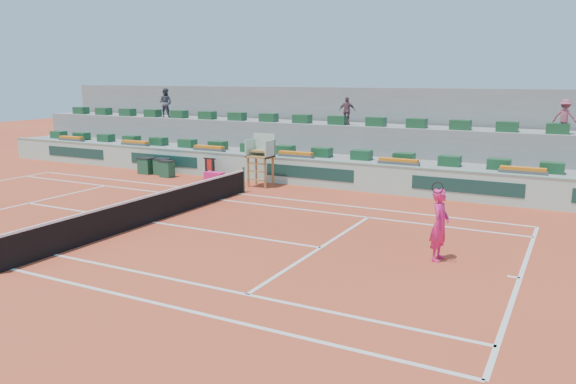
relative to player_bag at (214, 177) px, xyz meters
name	(u,v)px	position (x,y,z in m)	size (l,w,h in m)	color
ground	(153,222)	(2.68, -7.53, -0.22)	(90.00, 90.00, 0.00)	#A73720
seating_tier_lower	(293,164)	(2.68, 3.17, 0.38)	(36.00, 4.00, 1.20)	gray
seating_tier_upper	(307,147)	(2.68, 4.77, 1.08)	(36.00, 2.40, 2.60)	gray
stadium_back_wall	(320,127)	(2.68, 6.37, 1.98)	(36.00, 0.40, 4.40)	gray
player_bag	(214,177)	(0.00, 0.00, 0.00)	(0.97, 0.43, 0.43)	#E51D73
spectator_left	(166,103)	(-6.30, 4.16, 3.24)	(0.83, 0.65, 1.71)	#464751
spectator_mid	(347,111)	(5.19, 4.10, 3.08)	(0.82, 0.34, 1.39)	brown
spectator_right	(565,117)	(14.89, 4.16, 3.11)	(0.93, 0.54, 1.44)	#934959
court_lines	(153,222)	(2.68, -7.53, -0.21)	(23.89, 11.09, 0.01)	silver
tennis_net	(152,207)	(2.68, -7.53, 0.31)	(0.10, 11.97, 1.10)	black
advertising_hoarding	(273,169)	(2.70, 0.97, 0.42)	(36.00, 0.34, 1.26)	#A5D0BA
umpire_chair	(261,153)	(2.68, -0.03, 1.33)	(1.10, 0.90, 2.40)	olive
seat_row_lower	(285,150)	(2.68, 2.27, 1.20)	(32.90, 0.60, 0.44)	#184927
seat_row_upper	(302,119)	(2.68, 4.17, 2.60)	(32.90, 0.60, 0.44)	#184927
flower_planters	(251,152)	(1.18, 1.47, 1.12)	(26.80, 0.36, 0.28)	#505050
drink_cooler_a	(167,169)	(-2.71, -0.23, 0.21)	(0.64, 0.55, 0.84)	#18492F
drink_cooler_b	(162,167)	(-3.39, 0.21, 0.21)	(0.75, 0.65, 0.84)	#18492F
drink_cooler_c	(146,166)	(-4.32, 0.07, 0.21)	(0.76, 0.65, 0.84)	#18492F
towel_rack	(210,167)	(-0.55, 0.41, 0.39)	(0.67, 0.11, 1.03)	black
tennis_player	(440,225)	(12.40, -7.03, 0.79)	(0.52, 0.94, 2.28)	#E51D73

